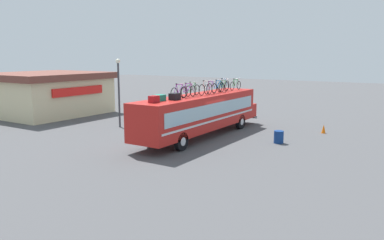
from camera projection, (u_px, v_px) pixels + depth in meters
name	position (u px, v px, depth m)	size (l,w,h in m)	color
ground_plane	(200.00, 137.00, 25.36)	(120.00, 120.00, 0.00)	#4C4C4F
bus	(201.00, 112.00, 25.25)	(12.89, 2.42, 2.78)	red
luggage_bag_1	(154.00, 99.00, 20.86)	(0.58, 0.37, 0.38)	maroon
luggage_bag_2	(159.00, 98.00, 21.70)	(0.62, 0.51, 0.35)	#1E7F66
luggage_bag_3	(175.00, 97.00, 22.17)	(0.66, 0.43, 0.39)	black
rooftop_bicycle_1	(179.00, 92.00, 22.83)	(1.78, 0.44, 0.92)	black
rooftop_bicycle_2	(188.00, 91.00, 23.56)	(1.76, 0.44, 0.91)	black
rooftop_bicycle_3	(192.00, 90.00, 24.35)	(1.70, 0.44, 0.91)	black
rooftop_bicycle_4	(206.00, 89.00, 24.85)	(1.70, 0.44, 0.96)	black
rooftop_bicycle_5	(211.00, 88.00, 25.68)	(1.67, 0.44, 0.89)	black
rooftop_bicycle_6	(218.00, 87.00, 26.32)	(1.74, 0.44, 0.92)	black
rooftop_bicycle_7	(223.00, 86.00, 27.05)	(1.67, 0.44, 0.89)	black
rooftop_bicycle_8	(224.00, 85.00, 28.00)	(1.75, 0.44, 0.92)	black
rooftop_bicycle_9	(236.00, 85.00, 28.47)	(1.74, 0.44, 0.86)	black
roadside_building	(47.00, 93.00, 35.00)	(9.58, 8.89, 3.77)	beige
trash_bin	(279.00, 137.00, 23.55)	(0.59, 0.59, 0.77)	navy
traffic_cone	(324.00, 129.00, 26.55)	(0.30, 0.30, 0.61)	orange
street_lamp	(119.00, 86.00, 28.39)	(0.33, 0.33, 5.07)	#38383D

